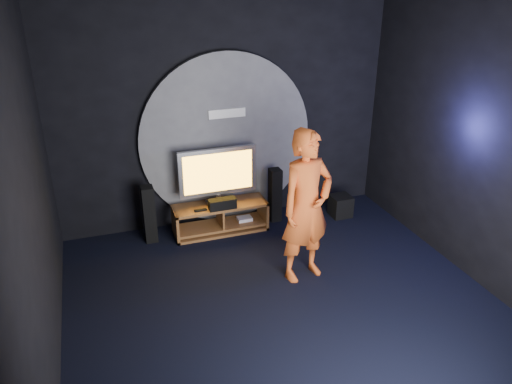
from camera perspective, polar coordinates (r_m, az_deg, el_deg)
The scene contains 14 objects.
floor at distance 6.03m, azimuth 3.46°, elevation -13.09°, with size 5.00×5.00×0.00m, color black.
back_wall at distance 7.40m, azimuth -3.58°, elevation 9.41°, with size 5.00×0.04×3.50m, color black.
front_wall at distance 3.30m, azimuth 21.29°, elevation -13.34°, with size 5.00×0.04×3.50m, color black.
left_wall at distance 4.84m, azimuth -24.55°, elevation -1.33°, with size 0.04×5.00×3.50m, color black.
right_wall at distance 6.50m, azimuth 24.84°, elevation 4.96°, with size 0.04×5.00×3.50m, color black.
wall_disc_panel at distance 7.48m, azimuth -3.37°, elevation 5.99°, with size 2.60×0.11×2.60m.
media_console at distance 7.51m, azimuth -4.04°, elevation -3.15°, with size 1.40×0.45×0.45m.
tv at distance 7.26m, azimuth -4.40°, elevation 2.11°, with size 1.15×0.22×0.85m.
center_speaker at distance 7.23m, azimuth -3.87°, elevation -1.35°, with size 0.40×0.15×0.15m, color black.
remote at distance 7.22m, azimuth -6.35°, elevation -2.08°, with size 0.18×0.05×0.02m, color black.
tower_speaker_left at distance 7.30m, azimuth -12.10°, elevation -2.50°, with size 0.17×0.19×0.86m, color black.
tower_speaker_right at distance 7.73m, azimuth 2.19°, elevation -0.35°, with size 0.17×0.19×0.86m, color black.
subwoofer at distance 8.08m, azimuth 9.64°, elevation -1.56°, with size 0.31×0.31×0.34m, color black.
player at distance 6.13m, azimuth 5.79°, elevation -1.68°, with size 0.72×0.47×1.97m, color #CE501C.
Camera 1 is at (-1.88, -4.39, 3.69)m, focal length 35.00 mm.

